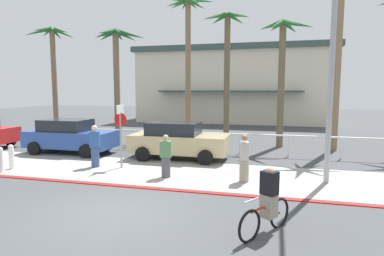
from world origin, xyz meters
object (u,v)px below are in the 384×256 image
palm_tree_1 (117,57)px  palm_tree_2 (188,33)px  car_blue_1 (70,136)px  pedestrian_0 (244,160)px  streetlight_curb (333,54)px  palm_tree_0 (53,55)px  bollard_1 (11,157)px  car_tan_2 (178,140)px  stop_sign_bike_lane (121,127)px  palm_tree_3 (227,44)px  cyclist_red_0 (268,203)px  palm_tree_5 (340,15)px  pedestrian_2 (166,158)px  palm_tree_4 (283,55)px  bollard_0 (1,160)px  pedestrian_1 (95,148)px

palm_tree_1 → palm_tree_2: palm_tree_2 is taller
car_blue_1 → pedestrian_0: size_ratio=2.67×
streetlight_curb → pedestrian_0: bearing=-172.1°
palm_tree_0 → palm_tree_2: (9.67, 0.78, 1.20)m
bollard_1 → pedestrian_0: pedestrian_0 is taller
car_blue_1 → car_tan_2: size_ratio=1.00×
bollard_1 → palm_tree_0: size_ratio=0.13×
bollard_1 → pedestrian_0: bearing=3.0°
stop_sign_bike_lane → palm_tree_2: size_ratio=0.28×
palm_tree_3 → car_blue_1: bearing=-138.4°
cyclist_red_0 → palm_tree_3: bearing=102.6°
palm_tree_5 → pedestrian_0: bearing=-119.1°
palm_tree_5 → car_blue_1: (-12.83, -4.04, -5.98)m
palm_tree_3 → cyclist_red_0: (2.90, -13.00, -5.20)m
bollard_1 → pedestrian_2: (6.35, 0.36, 0.20)m
palm_tree_3 → palm_tree_4: bearing=-26.0°
bollard_0 → palm_tree_3: bearing=55.3°
palm_tree_3 → bollard_0: bearing=-124.7°
palm_tree_2 → stop_sign_bike_lane: bearing=-92.0°
stop_sign_bike_lane → streetlight_curb: (7.72, -0.44, 2.60)m
stop_sign_bike_lane → palm_tree_5: bearing=34.9°
car_tan_2 → pedestrian_1: size_ratio=2.54×
bollard_0 → pedestrian_0: pedestrian_0 is taller
palm_tree_3 → stop_sign_bike_lane: bearing=-109.8°
car_blue_1 → pedestrian_0: (8.90, -3.01, -0.11)m
pedestrian_1 → car_tan_2: bearing=40.1°
palm_tree_4 → palm_tree_5: bearing=-9.5°
palm_tree_2 → car_tan_2: (1.41, -6.95, -5.93)m
palm_tree_5 → pedestrian_1: palm_tree_5 is taller
palm_tree_0 → palm_tree_3: (12.34, -0.09, 0.30)m
palm_tree_3 → pedestrian_0: bearing=-77.5°
bollard_0 → palm_tree_3: 13.50m
car_blue_1 → palm_tree_0: bearing=131.4°
palm_tree_1 → palm_tree_5: 12.24m
pedestrian_2 → palm_tree_2: bearing=100.7°
palm_tree_2 → palm_tree_5: 9.10m
bollard_0 → palm_tree_4: palm_tree_4 is taller
palm_tree_1 → cyclist_red_0: bearing=-49.8°
car_blue_1 → pedestrian_0: bearing=-18.7°
palm_tree_5 → pedestrian_0: 10.12m
cyclist_red_0 → pedestrian_1: pedestrian_1 is taller
palm_tree_3 → palm_tree_1: bearing=-159.5°
stop_sign_bike_lane → palm_tree_5: size_ratio=0.27×
stop_sign_bike_lane → bollard_0: (-4.07, -1.88, -1.16)m
palm_tree_4 → palm_tree_1: bearing=-175.8°
pedestrian_1 → pedestrian_2: size_ratio=1.11×
car_tan_2 → pedestrian_2: (0.50, -3.14, -0.16)m
stop_sign_bike_lane → palm_tree_3: bearing=70.2°
palm_tree_5 → pedestrian_0: palm_tree_5 is taller
pedestrian_2 → streetlight_curb: bearing=5.1°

